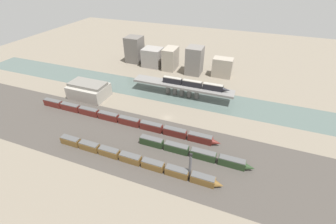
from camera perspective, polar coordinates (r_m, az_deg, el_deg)
name	(u,v)px	position (r m, az deg, el deg)	size (l,w,h in m)	color
ground_plane	(167,117)	(122.84, -0.16, -1.39)	(400.00, 400.00, 0.00)	#756B5B
railbed_yard	(149,146)	(105.78, -4.84, -8.49)	(280.00, 42.00, 0.01)	#423D38
river_water	(182,95)	(143.48, 3.53, 4.25)	(320.00, 23.75, 0.01)	#4C5B56
bridge	(182,87)	(140.61, 3.62, 6.35)	(63.52, 8.58, 7.53)	slate
train_on_bridge	(194,84)	(137.31, 6.66, 7.08)	(41.33, 2.61, 3.82)	black
train_yard_near	(133,159)	(97.88, -8.87, -11.73)	(75.33, 3.17, 3.76)	brown
train_yard_mid	(193,152)	(100.13, 6.25, -10.09)	(51.27, 3.12, 3.96)	#23381E
train_yard_far	(121,119)	(120.63, -11.88, -1.82)	(103.73, 3.02, 4.08)	#5B1E19
warehouse_building	(89,90)	(148.09, -19.44, 5.28)	(22.83, 15.71, 9.65)	#9E998E
signal_tower	(190,166)	(88.62, 5.63, -13.51)	(1.00, 1.00, 12.78)	#4C4C51
city_block_far_left	(135,49)	(193.54, -8.50, 15.44)	(12.60, 12.42, 20.62)	#605B56
city_block_left	(153,57)	(184.29, -3.92, 13.70)	(14.67, 13.20, 14.25)	gray
city_block_center	(170,59)	(178.17, 0.62, 13.41)	(9.38, 14.61, 16.36)	gray
city_block_right	(194,61)	(170.49, 6.73, 12.85)	(11.37, 12.37, 20.04)	slate
city_block_far_right	(222,67)	(170.17, 13.61, 10.94)	(13.86, 8.52, 13.75)	gray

